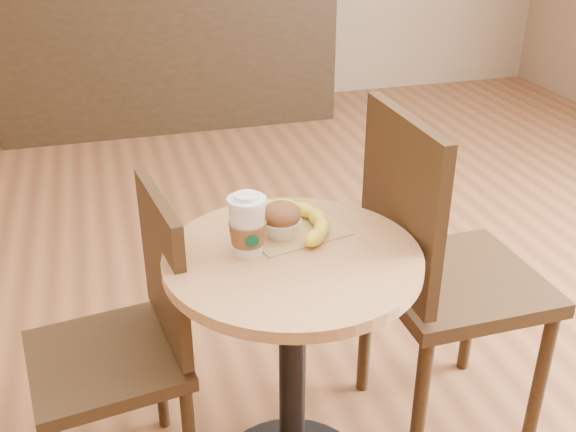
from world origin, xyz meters
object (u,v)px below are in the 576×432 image
object	(u,v)px
chair_left	(128,339)
chair_right	(437,268)
cafe_table	(292,339)
banana	(295,220)
coffee_cup	(248,227)
muffin	(281,220)

from	to	relation	value
chair_left	chair_right	size ratio (longest dim) A/B	0.85
cafe_table	banana	bearing A→B (deg)	70.72
cafe_table	chair_left	distance (m)	0.43
chair_left	banana	xyz separation A→B (m)	(0.44, -0.03, 0.30)
chair_left	banana	distance (m)	0.53
coffee_cup	banana	distance (m)	0.17
chair_right	coffee_cup	xyz separation A→B (m)	(-0.56, -0.08, 0.26)
banana	coffee_cup	bearing A→B (deg)	-165.11
banana	chair_left	bearing A→B (deg)	160.30
chair_right	muffin	xyz separation A→B (m)	(-0.46, -0.03, 0.23)
cafe_table	banana	size ratio (longest dim) A/B	2.74
cafe_table	chair_right	size ratio (longest dim) A/B	0.73
coffee_cup	muffin	size ratio (longest dim) A/B	1.53
cafe_table	chair_left	world-z (taller)	chair_left
cafe_table	coffee_cup	distance (m)	0.34
muffin	banana	world-z (taller)	muffin
cafe_table	chair_right	bearing A→B (deg)	14.46
cafe_table	banana	xyz separation A→B (m)	(0.04, 0.12, 0.27)
coffee_cup	banana	world-z (taller)	coffee_cup
chair_right	coffee_cup	world-z (taller)	chair_right
chair_left	banana	world-z (taller)	chair_left
coffee_cup	banana	size ratio (longest dim) A/B	0.55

